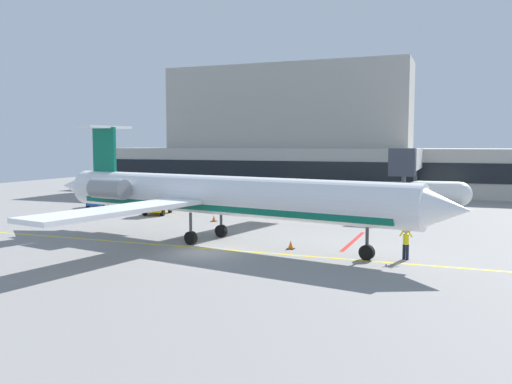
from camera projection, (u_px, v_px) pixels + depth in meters
The scene contains 11 objects.
ground at pixel (204, 253), 33.57m from camera, with size 120.00×120.00×0.11m.
terminal_building at pixel (318, 143), 78.59m from camera, with size 72.63×13.31×18.63m.
jet_bridge_west at pixel (410, 161), 57.71m from camera, with size 2.40×18.20×6.37m.
regional_jet at pixel (215, 196), 36.79m from camera, with size 32.51×27.03×8.18m.
baggage_tug at pixel (157, 205), 51.37m from camera, with size 2.66×3.72×1.98m.
pushback_tractor at pixel (361, 210), 47.82m from camera, with size 4.30×3.08×1.99m.
belt_loader at pixel (99, 199), 57.59m from camera, with size 3.03×4.00×1.96m.
fuel_tank at pixel (438, 194), 55.61m from camera, with size 6.71×2.76×2.92m.
marshaller at pixel (406, 243), 31.25m from camera, with size 0.81×0.36×1.95m.
safety_cone_alpha at pixel (291, 245), 34.50m from camera, with size 0.47×0.47×0.55m.
safety_cone_bravo at pixel (214, 219), 46.89m from camera, with size 0.47×0.47×0.55m.
Camera 1 is at (14.98, -29.70, 6.73)m, focal length 37.58 mm.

